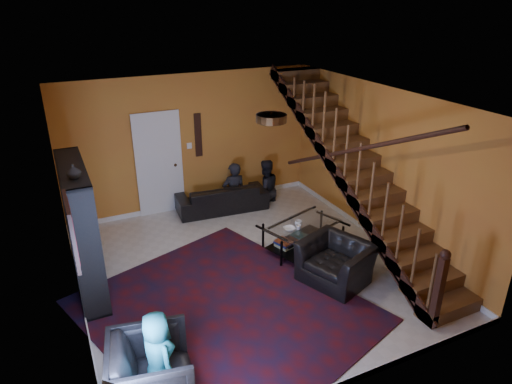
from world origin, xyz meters
The scene contains 21 objects.
floor centered at (0.00, 0.00, 0.00)m, with size 5.50×5.50×0.00m, color beige.
room centered at (-1.33, 1.33, 0.05)m, with size 5.50×5.50×5.50m.
staircase centered at (2.12, 0.00, 1.40)m, with size 0.95×5.02×3.18m.
bookshelf centered at (-2.40, 0.60, 0.96)m, with size 0.35×1.80×2.00m.
door centered at (-0.70, 2.73, 1.02)m, with size 0.82×0.05×2.05m, color silver.
framed_picture centered at (-2.57, -0.90, 1.75)m, with size 0.04×0.74×0.74m, color maroon.
wall_hanging centered at (0.15, 2.73, 1.55)m, with size 0.14×0.03×0.90m, color black.
ceiling_fixture centered at (0.00, -0.80, 2.74)m, with size 0.40×0.40×0.10m, color #3F2814.
rug centered at (-0.75, -0.87, 0.01)m, with size 3.33×3.80×0.02m, color #410B10.
sofa centered at (0.46, 2.30, 0.27)m, with size 1.88×0.74×0.55m, color black.
armchair_left centered at (-2.05, -2.00, 0.41)m, with size 0.88×0.91×0.82m, color black.
armchair_right centered at (1.13, -0.90, 0.33)m, with size 1.02×0.89×0.66m, color black.
person_adult_a centered at (0.76, 2.35, 0.26)m, with size 0.52×0.34×1.42m, color black.
person_adult_b centered at (1.50, 2.35, 0.24)m, with size 0.67×0.52×1.37m, color black.
person_child centered at (-1.95, -1.95, 0.56)m, with size 0.55×0.36×1.12m, color #175658.
coffee_table centered at (1.15, 0.15, 0.28)m, with size 1.45×1.12×0.49m.
cup_a centered at (1.05, 0.15, 0.54)m, with size 0.13×0.13×0.10m, color #999999.
cup_b centered at (0.99, 0.04, 0.53)m, with size 0.09×0.09×0.08m, color #999999.
bowl centered at (0.84, 0.09, 0.51)m, with size 0.20×0.20×0.05m, color #999999.
vase centered at (-2.41, 0.10, 2.10)m, with size 0.18×0.18×0.19m, color #999999.
popcorn_bucket centered at (-2.10, -1.32, 0.09)m, with size 0.13×0.13×0.15m, color red.
Camera 1 is at (-2.63, -5.88, 4.21)m, focal length 32.00 mm.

